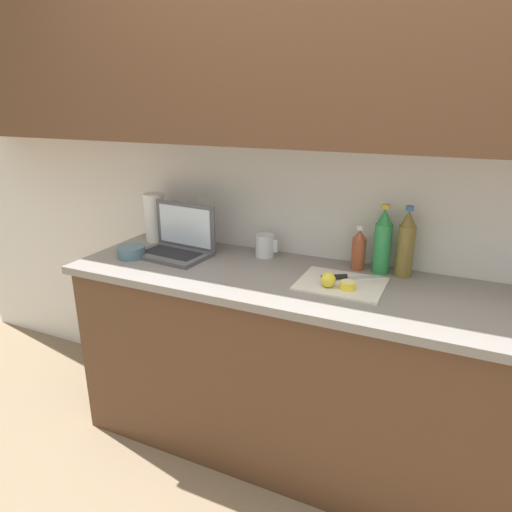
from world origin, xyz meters
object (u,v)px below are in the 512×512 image
at_px(laptop, 178,243).
at_px(bowl_white, 131,252).
at_px(lemon_whole_beside, 328,280).
at_px(paper_towel_roll, 155,217).
at_px(bottle_oil_tall, 383,242).
at_px(bottle_water_clear, 359,250).
at_px(bottle_green_soda, 406,244).
at_px(cutting_board, 341,284).
at_px(knife, 341,277).
at_px(lemon_half_cut, 347,285).
at_px(measuring_cup, 265,246).

xyz_separation_m(laptop, bowl_white, (-0.18, -0.13, -0.03)).
height_order(lemon_whole_beside, paper_towel_roll, paper_towel_roll).
height_order(bottle_oil_tall, bottle_water_clear, bottle_oil_tall).
bearing_deg(bottle_green_soda, bottle_water_clear, 180.00).
xyz_separation_m(cutting_board, paper_towel_roll, (-1.07, 0.20, 0.12)).
bearing_deg(cutting_board, bowl_white, -175.03).
xyz_separation_m(knife, bottle_green_soda, (0.23, 0.17, 0.13)).
relative_size(lemon_half_cut, lemon_whole_beside, 1.04).
bearing_deg(laptop, measuring_cup, 26.03).
height_order(bottle_oil_tall, bowl_white, bottle_oil_tall).
distance_m(knife, paper_towel_roll, 1.08).
height_order(bottle_water_clear, bowl_white, bottle_water_clear).
bearing_deg(bottle_green_soda, bowl_white, -166.19).
xyz_separation_m(laptop, lemon_half_cut, (0.87, -0.10, -0.03)).
relative_size(bottle_green_soda, bottle_oil_tall, 1.01).
distance_m(knife, bowl_white, 1.01).
bearing_deg(knife, bowl_white, 155.62).
distance_m(lemon_half_cut, measuring_cup, 0.53).
distance_m(lemon_half_cut, bottle_water_clear, 0.28).
distance_m(knife, bottle_oil_tall, 0.25).
distance_m(lemon_half_cut, bottle_oil_tall, 0.30).
bearing_deg(bottle_oil_tall, lemon_whole_beside, -119.38).
bearing_deg(paper_towel_roll, bottle_water_clear, 0.84).
relative_size(bottle_oil_tall, measuring_cup, 2.72).
xyz_separation_m(measuring_cup, paper_towel_roll, (-0.64, -0.00, 0.07)).
bearing_deg(cutting_board, lemon_half_cut, -54.17).
bearing_deg(bottle_water_clear, paper_towel_roll, -179.16).
distance_m(cutting_board, paper_towel_roll, 1.10).
xyz_separation_m(measuring_cup, bowl_white, (-0.58, -0.29, -0.03)).
height_order(knife, measuring_cup, measuring_cup).
distance_m(knife, measuring_cup, 0.45).
bearing_deg(laptop, knife, 4.95).
bearing_deg(laptop, lemon_half_cut, -1.22).
distance_m(bottle_water_clear, paper_towel_roll, 1.09).
distance_m(lemon_whole_beside, bottle_green_soda, 0.39).
bearing_deg(lemon_half_cut, knife, 117.45).
relative_size(laptop, bowl_white, 2.80).
height_order(laptop, lemon_whole_beside, laptop).
bearing_deg(lemon_whole_beside, bottle_water_clear, 78.61).
xyz_separation_m(bottle_oil_tall, bowl_white, (-1.13, -0.30, -0.11)).
bearing_deg(lemon_whole_beside, lemon_half_cut, 8.08).
relative_size(laptop, bottle_green_soda, 1.20).
height_order(cutting_board, bottle_water_clear, bottle_water_clear).
distance_m(bottle_oil_tall, measuring_cup, 0.56).
bearing_deg(bottle_water_clear, lemon_whole_beside, -101.39).
relative_size(bottle_green_soda, measuring_cup, 2.74).
height_order(lemon_half_cut, measuring_cup, measuring_cup).
xyz_separation_m(laptop, lemon_whole_beside, (0.79, -0.11, -0.02)).
bearing_deg(bottle_water_clear, bottle_green_soda, 0.00).
distance_m(cutting_board, bowl_white, 1.01).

